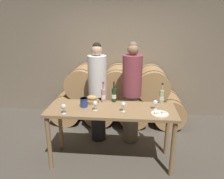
{
  "coord_description": "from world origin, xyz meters",
  "views": [
    {
      "loc": [
        0.28,
        -2.92,
        2.15
      ],
      "look_at": [
        0.0,
        0.13,
        1.14
      ],
      "focal_mm": 35.0,
      "sensor_mm": 36.0,
      "label": 1
    }
  ],
  "objects_px": {
    "wine_bottle_red": "(114,95)",
    "wine_bottle_white": "(162,97)",
    "person_right": "(132,93)",
    "wine_glass_center": "(123,105)",
    "blue_crock": "(84,102)",
    "tasting_table": "(111,116)",
    "cheese_plate": "(160,114)",
    "wine_glass_left": "(95,104)",
    "wine_glass_far_left": "(64,107)",
    "person_left": "(98,93)",
    "bread_basket": "(92,100)",
    "wine_bottle_rose": "(103,95)",
    "wine_glass_right": "(155,103)"
  },
  "relations": [
    {
      "from": "wine_bottle_red",
      "to": "wine_bottle_white",
      "type": "height_order",
      "value": "wine_bottle_red"
    },
    {
      "from": "person_right",
      "to": "wine_glass_center",
      "type": "relative_size",
      "value": 12.63
    },
    {
      "from": "wine_bottle_red",
      "to": "person_right",
      "type": "bearing_deg",
      "value": 52.27
    },
    {
      "from": "person_right",
      "to": "blue_crock",
      "type": "height_order",
      "value": "person_right"
    },
    {
      "from": "wine_bottle_red",
      "to": "tasting_table",
      "type": "bearing_deg",
      "value": -93.32
    },
    {
      "from": "wine_bottle_white",
      "to": "blue_crock",
      "type": "relative_size",
      "value": 2.35
    },
    {
      "from": "cheese_plate",
      "to": "wine_glass_left",
      "type": "bearing_deg",
      "value": 176.87
    },
    {
      "from": "wine_glass_far_left",
      "to": "wine_glass_center",
      "type": "xyz_separation_m",
      "value": [
        0.81,
        0.15,
        0.0
      ]
    },
    {
      "from": "tasting_table",
      "to": "cheese_plate",
      "type": "height_order",
      "value": "cheese_plate"
    },
    {
      "from": "wine_bottle_red",
      "to": "wine_glass_far_left",
      "type": "relative_size",
      "value": 2.33
    },
    {
      "from": "person_left",
      "to": "wine_glass_center",
      "type": "height_order",
      "value": "person_left"
    },
    {
      "from": "person_right",
      "to": "wine_glass_far_left",
      "type": "bearing_deg",
      "value": -136.46
    },
    {
      "from": "wine_bottle_red",
      "to": "bread_basket",
      "type": "height_order",
      "value": "wine_bottle_red"
    },
    {
      "from": "wine_bottle_red",
      "to": "wine_bottle_rose",
      "type": "relative_size",
      "value": 1.01
    },
    {
      "from": "bread_basket",
      "to": "wine_glass_left",
      "type": "xyz_separation_m",
      "value": [
        0.1,
        -0.3,
        0.06
      ]
    },
    {
      "from": "tasting_table",
      "to": "wine_glass_center",
      "type": "height_order",
      "value": "wine_glass_center"
    },
    {
      "from": "person_left",
      "to": "wine_glass_left",
      "type": "height_order",
      "value": "person_left"
    },
    {
      "from": "wine_bottle_rose",
      "to": "wine_glass_left",
      "type": "xyz_separation_m",
      "value": [
        -0.07,
        -0.34,
        -0.01
      ]
    },
    {
      "from": "wine_bottle_red",
      "to": "wine_glass_right",
      "type": "xyz_separation_m",
      "value": [
        0.62,
        -0.26,
        -0.01
      ]
    },
    {
      "from": "person_left",
      "to": "wine_glass_far_left",
      "type": "xyz_separation_m",
      "value": [
        -0.33,
        -0.88,
        0.08
      ]
    },
    {
      "from": "bread_basket",
      "to": "wine_glass_far_left",
      "type": "relative_size",
      "value": 1.54
    },
    {
      "from": "person_left",
      "to": "wine_glass_far_left",
      "type": "height_order",
      "value": "person_left"
    },
    {
      "from": "wine_bottle_white",
      "to": "wine_glass_center",
      "type": "height_order",
      "value": "wine_bottle_white"
    },
    {
      "from": "person_left",
      "to": "cheese_plate",
      "type": "bearing_deg",
      "value": -38.59
    },
    {
      "from": "person_right",
      "to": "wine_glass_right",
      "type": "bearing_deg",
      "value": -61.24
    },
    {
      "from": "wine_bottle_rose",
      "to": "wine_glass_left",
      "type": "relative_size",
      "value": 2.3
    },
    {
      "from": "wine_bottle_white",
      "to": "wine_glass_left",
      "type": "xyz_separation_m",
      "value": [
        -0.97,
        -0.37,
        -0.01
      ]
    },
    {
      "from": "wine_bottle_red",
      "to": "wine_glass_right",
      "type": "relative_size",
      "value": 2.33
    },
    {
      "from": "wine_glass_far_left",
      "to": "wine_glass_left",
      "type": "xyz_separation_m",
      "value": [
        0.41,
        0.15,
        0.0
      ]
    },
    {
      "from": "wine_bottle_red",
      "to": "blue_crock",
      "type": "distance_m",
      "value": 0.5
    },
    {
      "from": "wine_bottle_red",
      "to": "cheese_plate",
      "type": "xyz_separation_m",
      "value": [
        0.67,
        -0.42,
        -0.1
      ]
    },
    {
      "from": "wine_glass_center",
      "to": "blue_crock",
      "type": "bearing_deg",
      "value": 168.59
    },
    {
      "from": "person_right",
      "to": "wine_bottle_white",
      "type": "distance_m",
      "value": 0.59
    },
    {
      "from": "blue_crock",
      "to": "wine_glass_right",
      "type": "height_order",
      "value": "wine_glass_right"
    },
    {
      "from": "wine_bottle_rose",
      "to": "blue_crock",
      "type": "distance_m",
      "value": 0.35
    },
    {
      "from": "wine_bottle_rose",
      "to": "wine_glass_far_left",
      "type": "distance_m",
      "value": 0.69
    },
    {
      "from": "wine_bottle_white",
      "to": "wine_glass_left",
      "type": "relative_size",
      "value": 2.28
    },
    {
      "from": "tasting_table",
      "to": "bread_basket",
      "type": "relative_size",
      "value": 8.59
    },
    {
      "from": "tasting_table",
      "to": "person_left",
      "type": "bearing_deg",
      "value": 114.9
    },
    {
      "from": "wine_bottle_red",
      "to": "wine_bottle_rose",
      "type": "xyz_separation_m",
      "value": [
        -0.16,
        -0.03,
        -0.0
      ]
    },
    {
      "from": "wine_bottle_red",
      "to": "wine_glass_left",
      "type": "xyz_separation_m",
      "value": [
        -0.23,
        -0.37,
        -0.01
      ]
    },
    {
      "from": "blue_crock",
      "to": "wine_glass_center",
      "type": "bearing_deg",
      "value": -11.41
    },
    {
      "from": "tasting_table",
      "to": "wine_bottle_white",
      "type": "xyz_separation_m",
      "value": [
        0.75,
        0.28,
        0.23
      ]
    },
    {
      "from": "tasting_table",
      "to": "person_left",
      "type": "xyz_separation_m",
      "value": [
        -0.3,
        0.64,
        0.14
      ]
    },
    {
      "from": "person_left",
      "to": "wine_bottle_rose",
      "type": "height_order",
      "value": "person_left"
    },
    {
      "from": "person_left",
      "to": "wine_glass_far_left",
      "type": "distance_m",
      "value": 0.95
    },
    {
      "from": "person_left",
      "to": "wine_bottle_white",
      "type": "xyz_separation_m",
      "value": [
        1.05,
        -0.36,
        0.09
      ]
    },
    {
      "from": "wine_bottle_red",
      "to": "wine_glass_center",
      "type": "height_order",
      "value": "wine_bottle_red"
    },
    {
      "from": "person_right",
      "to": "blue_crock",
      "type": "bearing_deg",
      "value": -138.77
    },
    {
      "from": "wine_bottle_rose",
      "to": "wine_glass_right",
      "type": "height_order",
      "value": "wine_bottle_rose"
    }
  ]
}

